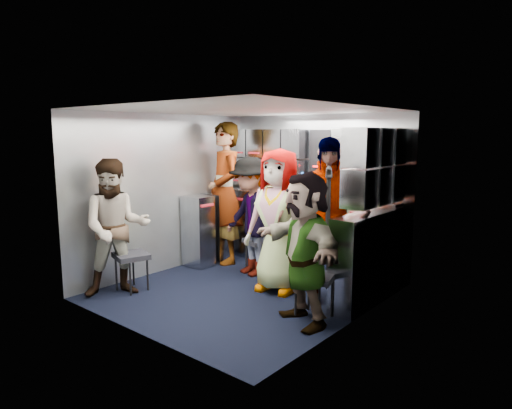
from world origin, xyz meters
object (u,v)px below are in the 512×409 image
Objects in this scene: jump_seat_near_right at (314,279)px; attendant_arc_a at (116,228)px; jump_seat_center at (287,252)px; attendant_arc_d at (326,220)px; attendant_standing at (225,193)px; attendant_arc_c at (279,221)px; jump_seat_mid_left at (260,243)px; attendant_arc_e at (305,249)px; jump_seat_mid_right at (333,259)px; attendant_arc_b at (251,217)px; jump_seat_near_left at (131,258)px.

attendant_arc_a is at bearing -157.15° from jump_seat_near_right.
attendant_arc_d is (0.58, -0.10, 0.48)m from jump_seat_center.
attendant_standing reaches higher than attendant_arc_d.
jump_seat_near_right is 0.98m from attendant_arc_c.
attendant_arc_d is (0.58, 0.08, 0.07)m from attendant_arc_c.
jump_seat_mid_left is 0.91m from attendant_standing.
attendant_arc_c is 0.98m from attendant_arc_e.
attendant_arc_c is 1.12× the size of attendant_arc_e.
attendant_arc_e is (0.18, -0.86, 0.32)m from jump_seat_mid_right.
attendant_standing reaches higher than attendant_arc_c.
jump_seat_center is at bearing 8.04° from attendant_arc_b.
attendant_standing reaches higher than jump_seat_mid_right.
jump_seat_near_right is at bearing -102.15° from attendant_arc_d.
jump_seat_center is 0.74m from attendant_arc_b.
attendant_arc_e is (1.42, -0.87, -0.02)m from attendant_arc_b.
attendant_arc_a reaches higher than attendant_arc_e.
jump_seat_near_left is 0.89× the size of jump_seat_mid_right.
jump_seat_near_right is 0.30× the size of attendant_arc_b.
jump_seat_mid_left is at bearing 105.38° from attendant_arc_b.
attendant_arc_a is 1.70m from attendant_arc_b.
jump_seat_mid_left is 0.26× the size of attendant_arc_d.
jump_seat_mid_left is at bearing 23.27° from attendant_standing.
attendant_standing reaches higher than attendant_arc_b.
jump_seat_mid_right is at bearing 15.24° from attendant_arc_b.
attendant_arc_b is at bearing 154.19° from jump_seat_near_right.
jump_seat_mid_left is 0.30× the size of attendant_arc_a.
attendant_arc_b is at bearing 179.85° from jump_seat_mid_right.
attendant_arc_b is 0.71m from attendant_arc_c.
attendant_arc_d reaches higher than jump_seat_mid_left.
attendant_arc_d reaches higher than attendant_arc_e.
attendant_arc_e is at bearing -46.33° from attendant_arc_c.
jump_seat_near_left is 0.43m from attendant_arc_a.
jump_seat_mid_right is at bearing -8.42° from jump_seat_mid_left.
jump_seat_center is at bearing 138.25° from attendant_arc_d.
attendant_arc_e reaches higher than jump_seat_center.
jump_seat_mid_left is (0.67, 1.57, -0.01)m from jump_seat_near_left.
attendant_arc_c is at bearing 151.14° from jump_seat_near_right.
jump_seat_near_right is at bearing 116.18° from attendant_arc_e.
attendant_arc_a is at bearing -97.71° from attendant_arc_b.
attendant_arc_a is (0.00, -0.18, 0.39)m from jump_seat_near_left.
attendant_arc_d is (1.90, -0.40, -0.10)m from attendant_standing.
attendant_standing is 1.30× the size of attendant_arc_b.
attendant_arc_c reaches higher than jump_seat_center.
jump_seat_mid_right is 0.94m from attendant_arc_e.
attendant_arc_e is (0.00, -0.18, 0.35)m from jump_seat_near_right.
jump_seat_mid_left is at bearing 137.61° from attendant_arc_c.
jump_seat_near_right is 0.23× the size of attendant_standing.
attendant_arc_b is at bearing 139.45° from attendant_arc_d.
jump_seat_center is 0.31× the size of attendant_arc_a.
jump_seat_mid_left is 0.91m from attendant_arc_c.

